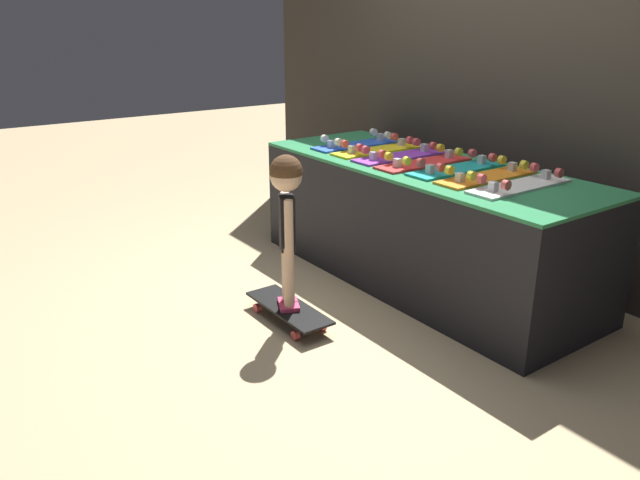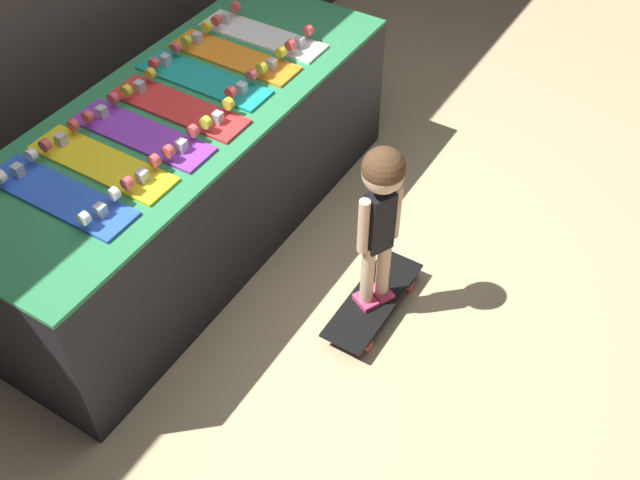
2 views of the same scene
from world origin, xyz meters
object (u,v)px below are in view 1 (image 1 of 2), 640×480
Objects in this scene: skateboard_on_floor at (289,309)px; child at (287,203)px; skateboard_orange_on_rack at (487,176)px; skateboard_white_on_rack at (520,184)px; skateboard_red_on_rack at (424,162)px; skateboard_yellow_on_rack at (378,149)px; skateboard_purple_on_rack at (400,155)px; skateboard_teal_on_rack at (457,168)px; skateboard_blue_on_rack at (356,143)px.

child reaches higher than skateboard_on_floor.
child is (0.00, 0.00, 0.63)m from skateboard_on_floor.
skateboard_orange_on_rack is 1.00× the size of skateboard_white_on_rack.
skateboard_white_on_rack is at bearing 2.55° from skateboard_red_on_rack.
skateboard_yellow_on_rack is 0.77× the size of child.
skateboard_red_on_rack and skateboard_white_on_rack have the same top height.
skateboard_red_on_rack is (0.23, -0.01, 0.00)m from skateboard_purple_on_rack.
skateboard_blue_on_rack is at bearing -178.84° from skateboard_teal_on_rack.
skateboard_teal_on_rack is at bearing 104.03° from child.
skateboard_yellow_on_rack and skateboard_teal_on_rack have the same top height.
skateboard_white_on_rack is (0.94, 0.02, 0.00)m from skateboard_purple_on_rack.
skateboard_red_on_rack is at bearing 90.76° from skateboard_on_floor.
skateboard_teal_on_rack is at bearing 78.34° from skateboard_on_floor.
skateboard_on_floor is 0.63m from child.
skateboard_orange_on_rack is at bearing 92.55° from child.
skateboard_red_on_rack and skateboard_teal_on_rack have the same top height.
skateboard_red_on_rack is 0.47m from skateboard_orange_on_rack.
skateboard_purple_on_rack is at bearing -2.60° from skateboard_yellow_on_rack.
skateboard_yellow_on_rack is (0.23, -0.00, 0.00)m from skateboard_blue_on_rack.
skateboard_on_floor is at bearing -55.72° from skateboard_blue_on_rack.
skateboard_purple_on_rack is 0.47m from skateboard_teal_on_rack.
skateboard_teal_on_rack is at bearing 1.16° from skateboard_blue_on_rack.
skateboard_teal_on_rack and skateboard_white_on_rack have the same top height.
skateboard_yellow_on_rack and skateboard_white_on_rack have the same top height.
skateboard_teal_on_rack reaches higher than skateboard_on_floor.
child reaches higher than skateboard_white_on_rack.
skateboard_orange_on_rack is (0.94, 0.02, 0.00)m from skateboard_yellow_on_rack.
skateboard_teal_on_rack is at bearing 3.87° from skateboard_purple_on_rack.
child reaches higher than skateboard_red_on_rack.
skateboard_blue_on_rack is 1.00× the size of skateboard_red_on_rack.
skateboard_blue_on_rack and skateboard_red_on_rack have the same top height.
skateboard_yellow_on_rack is at bearing 140.38° from child.
skateboard_red_on_rack is 0.77× the size of child.
child is (-0.22, -1.07, -0.09)m from skateboard_teal_on_rack.
skateboard_on_floor is at bearing -123.06° from skateboard_white_on_rack.
skateboard_orange_on_rack is 1.16m from child.
skateboard_on_floor is at bearing -101.66° from skateboard_teal_on_rack.
skateboard_white_on_rack is 1.08× the size of skateboard_on_floor.
skateboard_teal_on_rack is (0.47, 0.03, 0.00)m from skateboard_purple_on_rack.
skateboard_yellow_on_rack and skateboard_orange_on_rack have the same top height.
child is at bearing -101.66° from skateboard_teal_on_rack.
skateboard_orange_on_rack is (0.70, 0.03, 0.00)m from skateboard_purple_on_rack.
child is at bearing -123.06° from skateboard_white_on_rack.
skateboard_red_on_rack is at bearing -1.88° from skateboard_blue_on_rack.
skateboard_orange_on_rack is at bearing 0.96° from skateboard_yellow_on_rack.
child is at bearing -65.31° from skateboard_yellow_on_rack.
skateboard_teal_on_rack is at bearing 178.70° from skateboard_orange_on_rack.
skateboard_blue_on_rack is at bearing 178.44° from skateboard_purple_on_rack.
skateboard_yellow_on_rack reaches higher than skateboard_on_floor.
child is (0.72, -1.05, -0.09)m from skateboard_blue_on_rack.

